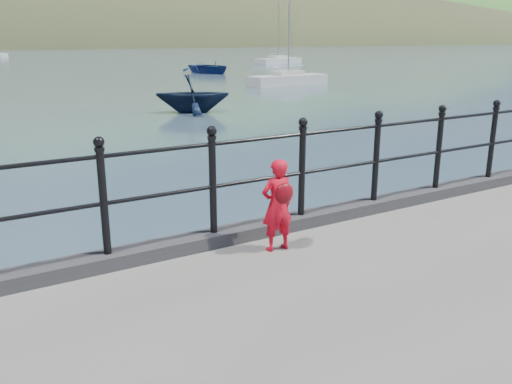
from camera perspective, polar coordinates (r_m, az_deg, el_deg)
ground at (r=6.95m, az=-0.32°, el=-11.89°), size 600.00×600.00×0.00m
kerb at (r=6.40m, az=0.36°, el=-3.89°), size 60.00×0.30×0.15m
railing at (r=6.18m, az=0.38°, el=2.65°), size 18.11×0.11×1.20m
far_shore at (r=249.52m, az=-21.82°, el=8.93°), size 830.00×200.00×156.00m
child at (r=5.82m, az=2.28°, el=-1.33°), size 0.38×0.32×1.02m
launch_blue at (r=51.89m, az=-4.91°, el=12.95°), size 4.49×5.77×1.10m
launch_navy at (r=24.53m, az=-6.70°, el=10.25°), size 4.07×3.87×1.68m
sailboat_far at (r=70.23m, az=2.34°, el=13.61°), size 7.66×4.33×10.43m
sailboat_near at (r=38.73m, az=3.40°, el=11.66°), size 6.12×2.17×8.28m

